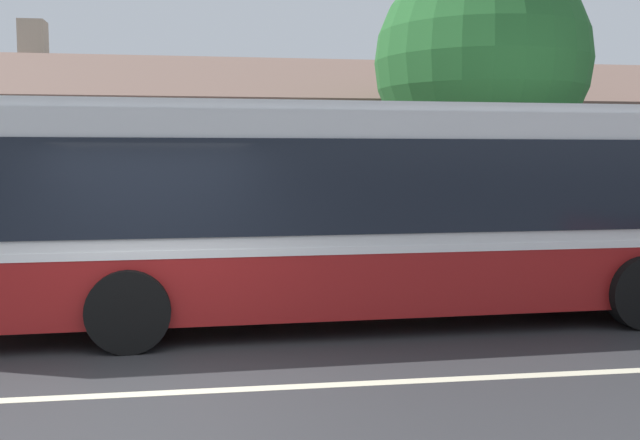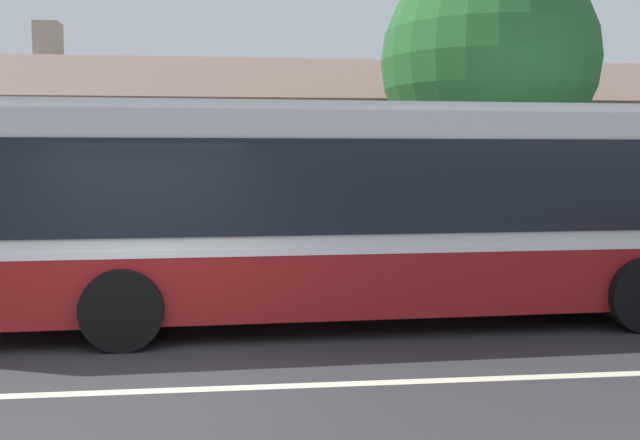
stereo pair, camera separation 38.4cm
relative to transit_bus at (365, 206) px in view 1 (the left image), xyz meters
name	(u,v)px [view 1 (the left image)]	position (x,y,z in m)	size (l,w,h in m)	color
ground_plane	(142,394)	(-2.85, -2.90, -1.63)	(300.00, 300.00, 0.00)	#2D2D30
sidewalk_far	(175,281)	(-2.85, 3.10, -1.56)	(60.00, 3.00, 0.15)	#ADAAA3
lane_divider_stripe	(142,394)	(-2.85, -2.90, -1.63)	(60.00, 0.16, 0.01)	beige
community_building	(289,172)	(0.00, 10.55, 0.26)	(26.53, 9.40, 6.14)	tan
transit_bus	(365,206)	(0.00, 0.00, 0.00)	(11.70, 3.01, 3.02)	maroon
bench_down_street	(277,256)	(-1.03, 2.66, -1.07)	(1.60, 0.51, 0.94)	#4C4C4C
street_tree_primary	(481,62)	(3.29, 4.18, 2.61)	(4.35, 4.35, 6.42)	#4C3828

